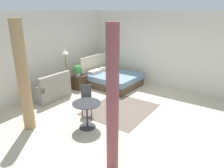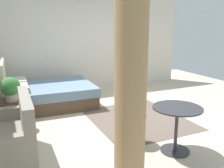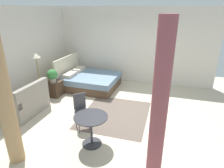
{
  "view_description": "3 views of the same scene",
  "coord_description": "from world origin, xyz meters",
  "px_view_note": "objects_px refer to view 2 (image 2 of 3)",
  "views": [
    {
      "loc": [
        -5.17,
        -3.18,
        2.91
      ],
      "look_at": [
        0.02,
        0.41,
        0.67
      ],
      "focal_mm": 33.79,
      "sensor_mm": 36.0,
      "label": 1
    },
    {
      "loc": [
        -4.24,
        2.35,
        1.84
      ],
      "look_at": [
        -0.09,
        0.46,
        0.76
      ],
      "focal_mm": 39.35,
      "sensor_mm": 36.0,
      "label": 2
    },
    {
      "loc": [
        -4.78,
        -1.32,
        2.79
      ],
      "look_at": [
        -0.06,
        0.08,
        0.86
      ],
      "focal_mm": 30.86,
      "sensor_mm": 36.0,
      "label": 3
    }
  ],
  "objects_px": {
    "bed": "(47,94)",
    "vase": "(7,95)",
    "nightstand": "(12,113)",
    "cafe_chair_near_window": "(130,110)",
    "couch": "(10,140)",
    "potted_plant": "(10,88)",
    "balcony_table": "(177,121)"
  },
  "relations": [
    {
      "from": "vase",
      "to": "potted_plant",
      "type": "bearing_deg",
      "value": -163.67
    },
    {
      "from": "bed",
      "to": "cafe_chair_near_window",
      "type": "distance_m",
      "value": 2.67
    },
    {
      "from": "couch",
      "to": "vase",
      "type": "xyz_separation_m",
      "value": [
        1.43,
        -0.04,
        0.27
      ]
    },
    {
      "from": "potted_plant",
      "to": "bed",
      "type": "bearing_deg",
      "value": -36.51
    },
    {
      "from": "couch",
      "to": "nightstand",
      "type": "distance_m",
      "value": 1.32
    },
    {
      "from": "couch",
      "to": "potted_plant",
      "type": "height_order",
      "value": "potted_plant"
    },
    {
      "from": "nightstand",
      "to": "bed",
      "type": "bearing_deg",
      "value": -39.77
    },
    {
      "from": "couch",
      "to": "nightstand",
      "type": "height_order",
      "value": "couch"
    },
    {
      "from": "bed",
      "to": "vase",
      "type": "distance_m",
      "value": 1.27
    },
    {
      "from": "vase",
      "to": "balcony_table",
      "type": "bearing_deg",
      "value": -134.44
    },
    {
      "from": "balcony_table",
      "to": "cafe_chair_near_window",
      "type": "bearing_deg",
      "value": 42.06
    },
    {
      "from": "couch",
      "to": "cafe_chair_near_window",
      "type": "distance_m",
      "value": 1.8
    },
    {
      "from": "bed",
      "to": "vase",
      "type": "height_order",
      "value": "bed"
    },
    {
      "from": "bed",
      "to": "cafe_chair_near_window",
      "type": "bearing_deg",
      "value": -161.06
    },
    {
      "from": "potted_plant",
      "to": "balcony_table",
      "type": "height_order",
      "value": "potted_plant"
    },
    {
      "from": "potted_plant",
      "to": "balcony_table",
      "type": "bearing_deg",
      "value": -132.24
    },
    {
      "from": "couch",
      "to": "nightstand",
      "type": "bearing_deg",
      "value": -3.72
    },
    {
      "from": "bed",
      "to": "couch",
      "type": "xyz_separation_m",
      "value": [
        -2.3,
        0.91,
        0.03
      ]
    },
    {
      "from": "nightstand",
      "to": "cafe_chair_near_window",
      "type": "height_order",
      "value": "cafe_chair_near_window"
    },
    {
      "from": "couch",
      "to": "cafe_chair_near_window",
      "type": "relative_size",
      "value": 1.4
    },
    {
      "from": "balcony_table",
      "to": "cafe_chair_near_window",
      "type": "xyz_separation_m",
      "value": [
        0.54,
        0.48,
        0.06
      ]
    },
    {
      "from": "couch",
      "to": "potted_plant",
      "type": "bearing_deg",
      "value": -4.84
    },
    {
      "from": "nightstand",
      "to": "potted_plant",
      "type": "xyz_separation_m",
      "value": [
        -0.1,
        -0.02,
        0.51
      ]
    },
    {
      "from": "nightstand",
      "to": "cafe_chair_near_window",
      "type": "relative_size",
      "value": 0.6
    },
    {
      "from": "bed",
      "to": "potted_plant",
      "type": "height_order",
      "value": "bed"
    },
    {
      "from": "cafe_chair_near_window",
      "to": "couch",
      "type": "bearing_deg",
      "value": 83.35
    },
    {
      "from": "potted_plant",
      "to": "balcony_table",
      "type": "xyz_separation_m",
      "value": [
        -1.95,
        -2.15,
        -0.27
      ]
    },
    {
      "from": "nightstand",
      "to": "vase",
      "type": "relative_size",
      "value": 3.84
    },
    {
      "from": "bed",
      "to": "potted_plant",
      "type": "distance_m",
      "value": 1.44
    },
    {
      "from": "potted_plant",
      "to": "cafe_chair_near_window",
      "type": "xyz_separation_m",
      "value": [
        -1.42,
        -1.67,
        -0.22
      ]
    },
    {
      "from": "bed",
      "to": "balcony_table",
      "type": "xyz_separation_m",
      "value": [
        -3.05,
        -1.34,
        0.21
      ]
    },
    {
      "from": "couch",
      "to": "vase",
      "type": "distance_m",
      "value": 1.46
    }
  ]
}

